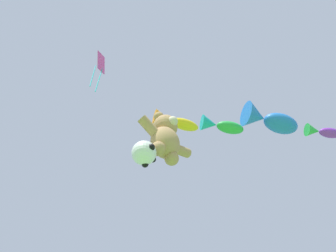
# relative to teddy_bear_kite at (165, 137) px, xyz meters

# --- Properties ---
(teddy_bear_kite) EXTENTS (2.37, 1.04, 2.40)m
(teddy_bear_kite) POSITION_rel_teddy_bear_kite_xyz_m (0.00, 0.00, 0.00)
(teddy_bear_kite) COLOR tan
(soccer_ball_kite) EXTENTS (0.88, 0.87, 0.81)m
(soccer_ball_kite) POSITION_rel_teddy_bear_kite_xyz_m (-0.70, 0.22, -1.34)
(soccer_ball_kite) COLOR white
(fish_kite_goldfin) EXTENTS (1.88, 1.23, 0.59)m
(fish_kite_goldfin) POSITION_rel_teddy_bear_kite_xyz_m (0.48, 0.07, 1.64)
(fish_kite_goldfin) COLOR yellow
(fish_kite_emerald) EXTENTS (1.86, 1.43, 0.67)m
(fish_kite_emerald) POSITION_rel_teddy_bear_kite_xyz_m (2.24, -0.85, 2.13)
(fish_kite_emerald) COLOR green
(fish_kite_cobalt) EXTENTS (2.58, 1.89, 1.10)m
(fish_kite_cobalt) POSITION_rel_teddy_bear_kite_xyz_m (3.72, -2.29, 2.49)
(fish_kite_cobalt) COLOR blue
(fish_kite_violet) EXTENTS (1.50, 1.21, 0.54)m
(fish_kite_violet) POSITION_rel_teddy_bear_kite_xyz_m (5.25, -3.59, 1.71)
(fish_kite_violet) COLOR purple
(diamond_kite) EXTENTS (0.76, 0.62, 2.75)m
(diamond_kite) POSITION_rel_teddy_bear_kite_xyz_m (-3.05, 0.20, 1.74)
(diamond_kite) COLOR #E53F9E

